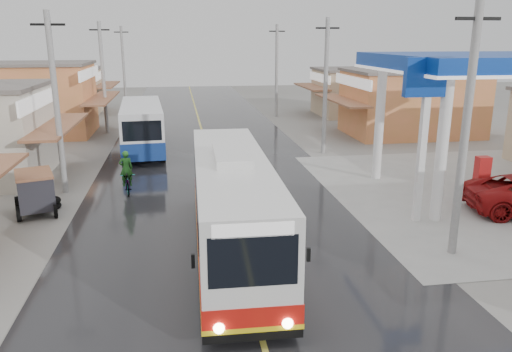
# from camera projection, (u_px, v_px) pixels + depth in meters

# --- Properties ---
(ground) EXTENTS (120.00, 120.00, 0.00)m
(ground) POSITION_uv_depth(u_px,v_px,m) (241.00, 268.00, 15.41)
(ground) COLOR slate
(ground) RESTS_ON ground
(road) EXTENTS (12.00, 90.00, 0.02)m
(road) POSITION_uv_depth(u_px,v_px,m) (209.00, 157.00, 29.69)
(road) COLOR black
(road) RESTS_ON ground
(centre_line) EXTENTS (0.15, 90.00, 0.01)m
(centre_line) POSITION_uv_depth(u_px,v_px,m) (209.00, 157.00, 29.68)
(centre_line) COLOR #D8CC4C
(centre_line) RESTS_ON road
(shopfronts_right) EXTENTS (11.00, 44.00, 4.80)m
(shopfronts_right) POSITION_uv_depth(u_px,v_px,m) (470.00, 160.00, 29.07)
(shopfronts_right) COLOR beige
(shopfronts_right) RESTS_ON ground
(utility_poles_left) EXTENTS (1.60, 50.00, 8.00)m
(utility_poles_left) POSITION_uv_depth(u_px,v_px,m) (90.00, 158.00, 29.60)
(utility_poles_left) COLOR gray
(utility_poles_left) RESTS_ON ground
(utility_poles_right) EXTENTS (1.60, 36.00, 8.00)m
(utility_poles_right) POSITION_uv_depth(u_px,v_px,m) (323.00, 153.00, 30.73)
(utility_poles_right) COLOR gray
(utility_poles_right) RESTS_ON ground
(coach_bus) EXTENTS (2.75, 11.08, 3.44)m
(coach_bus) POSITION_uv_depth(u_px,v_px,m) (232.00, 205.00, 16.08)
(coach_bus) COLOR silver
(coach_bus) RESTS_ON road
(second_bus) EXTENTS (2.97, 9.01, 2.94)m
(second_bus) POSITION_uv_depth(u_px,v_px,m) (142.00, 126.00, 30.75)
(second_bus) COLOR silver
(second_bus) RESTS_ON road
(cyclist) EXTENTS (0.92, 1.94, 2.01)m
(cyclist) POSITION_uv_depth(u_px,v_px,m) (127.00, 179.00, 22.69)
(cyclist) COLOR black
(cyclist) RESTS_ON ground
(tricycle_near) EXTENTS (2.06, 2.39, 1.71)m
(tricycle_near) POSITION_uv_depth(u_px,v_px,m) (35.00, 190.00, 19.94)
(tricycle_near) COLOR #26262D
(tricycle_near) RESTS_ON ground
(tyre_stack) EXTENTS (0.86, 0.86, 0.44)m
(tyre_stack) POSITION_uv_depth(u_px,v_px,m) (50.00, 203.00, 20.73)
(tyre_stack) COLOR black
(tyre_stack) RESTS_ON ground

